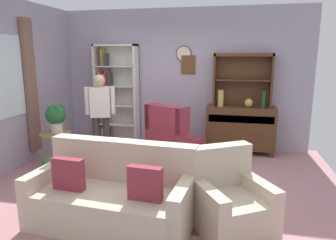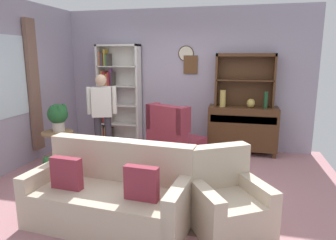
{
  "view_description": "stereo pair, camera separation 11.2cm",
  "coord_description": "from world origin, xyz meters",
  "px_view_note": "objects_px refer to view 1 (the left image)",
  "views": [
    {
      "loc": [
        1.03,
        -4.14,
        1.88
      ],
      "look_at": [
        0.1,
        0.2,
        0.95
      ],
      "focal_mm": 33.0,
      "sensor_mm": 36.0,
      "label": 1
    },
    {
      "loc": [
        1.14,
        -4.11,
        1.88
      ],
      "look_at": [
        0.1,
        0.2,
        0.95
      ],
      "focal_mm": 33.0,
      "sensor_mm": 36.0,
      "label": 2
    }
  ],
  "objects_px": {
    "potted_plant_large": "(56,116)",
    "person_reading": "(101,112)",
    "wingback_chair": "(173,141)",
    "bottle_wine": "(263,100)",
    "vase_tall": "(221,98)",
    "couch_floral": "(114,197)",
    "plant_stand": "(56,146)",
    "coffee_table": "(131,169)",
    "sideboard_hutch": "(243,73)",
    "book_stack": "(132,160)",
    "armchair_floral": "(229,203)",
    "vase_round": "(249,103)",
    "sideboard": "(240,127)",
    "bookshelf": "(113,96)",
    "potted_plant_small": "(50,165)"
  },
  "relations": [
    {
      "from": "sideboard",
      "to": "potted_plant_small",
      "type": "height_order",
      "value": "sideboard"
    },
    {
      "from": "sideboard_hutch",
      "to": "coffee_table",
      "type": "height_order",
      "value": "sideboard_hutch"
    },
    {
      "from": "person_reading",
      "to": "armchair_floral",
      "type": "bearing_deg",
      "value": -37.56
    },
    {
      "from": "plant_stand",
      "to": "coffee_table",
      "type": "bearing_deg",
      "value": -24.08
    },
    {
      "from": "wingback_chair",
      "to": "book_stack",
      "type": "bearing_deg",
      "value": -103.55
    },
    {
      "from": "bottle_wine",
      "to": "plant_stand",
      "type": "height_order",
      "value": "bottle_wine"
    },
    {
      "from": "book_stack",
      "to": "vase_tall",
      "type": "bearing_deg",
      "value": 61.26
    },
    {
      "from": "armchair_floral",
      "to": "book_stack",
      "type": "distance_m",
      "value": 1.53
    },
    {
      "from": "bookshelf",
      "to": "sideboard_hutch",
      "type": "relative_size",
      "value": 1.91
    },
    {
      "from": "sideboard",
      "to": "vase_tall",
      "type": "xyz_separation_m",
      "value": [
        -0.39,
        -0.08,
        0.57
      ]
    },
    {
      "from": "bookshelf",
      "to": "wingback_chair",
      "type": "relative_size",
      "value": 1.97
    },
    {
      "from": "plant_stand",
      "to": "coffee_table",
      "type": "xyz_separation_m",
      "value": [
        1.57,
        -0.7,
        -0.03
      ]
    },
    {
      "from": "coffee_table",
      "to": "bottle_wine",
      "type": "bearing_deg",
      "value": 48.3
    },
    {
      "from": "potted_plant_large",
      "to": "person_reading",
      "type": "height_order",
      "value": "person_reading"
    },
    {
      "from": "vase_tall",
      "to": "book_stack",
      "type": "bearing_deg",
      "value": -118.74
    },
    {
      "from": "vase_tall",
      "to": "couch_floral",
      "type": "bearing_deg",
      "value": -109.86
    },
    {
      "from": "couch_floral",
      "to": "sideboard_hutch",
      "type": "bearing_deg",
      "value": 65.0
    },
    {
      "from": "sideboard",
      "to": "plant_stand",
      "type": "bearing_deg",
      "value": -154.05
    },
    {
      "from": "armchair_floral",
      "to": "person_reading",
      "type": "xyz_separation_m",
      "value": [
        -2.29,
        1.76,
        0.62
      ]
    },
    {
      "from": "wingback_chair",
      "to": "potted_plant_small",
      "type": "xyz_separation_m",
      "value": [
        -1.72,
        -1.14,
        -0.18
      ]
    },
    {
      "from": "vase_round",
      "to": "couch_floral",
      "type": "bearing_deg",
      "value": -118.35
    },
    {
      "from": "couch_floral",
      "to": "armchair_floral",
      "type": "height_order",
      "value": "couch_floral"
    },
    {
      "from": "couch_floral",
      "to": "potted_plant_large",
      "type": "bearing_deg",
      "value": 136.82
    },
    {
      "from": "sideboard_hutch",
      "to": "vase_round",
      "type": "height_order",
      "value": "sideboard_hutch"
    },
    {
      "from": "armchair_floral",
      "to": "person_reading",
      "type": "relative_size",
      "value": 0.68
    },
    {
      "from": "person_reading",
      "to": "coffee_table",
      "type": "relative_size",
      "value": 1.95
    },
    {
      "from": "sideboard",
      "to": "potted_plant_small",
      "type": "xyz_separation_m",
      "value": [
        -2.9,
        -1.93,
        -0.31
      ]
    },
    {
      "from": "bookshelf",
      "to": "couch_floral",
      "type": "distance_m",
      "value": 3.35
    },
    {
      "from": "sideboard_hutch",
      "to": "potted_plant_small",
      "type": "xyz_separation_m",
      "value": [
        -2.9,
        -2.04,
        -1.36
      ]
    },
    {
      "from": "couch_floral",
      "to": "potted_plant_large",
      "type": "relative_size",
      "value": 3.96
    },
    {
      "from": "wingback_chair",
      "to": "vase_round",
      "type": "bearing_deg",
      "value": 28.88
    },
    {
      "from": "bottle_wine",
      "to": "wingback_chair",
      "type": "height_order",
      "value": "bottle_wine"
    },
    {
      "from": "potted_plant_large",
      "to": "book_stack",
      "type": "relative_size",
      "value": 2.3
    },
    {
      "from": "plant_stand",
      "to": "person_reading",
      "type": "distance_m",
      "value": 0.93
    },
    {
      "from": "armchair_floral",
      "to": "book_stack",
      "type": "relative_size",
      "value": 5.19
    },
    {
      "from": "plant_stand",
      "to": "book_stack",
      "type": "height_order",
      "value": "plant_stand"
    },
    {
      "from": "armchair_floral",
      "to": "book_stack",
      "type": "height_order",
      "value": "armchair_floral"
    },
    {
      "from": "coffee_table",
      "to": "sideboard_hutch",
      "type": "bearing_deg",
      "value": 57.21
    },
    {
      "from": "vase_tall",
      "to": "book_stack",
      "type": "distance_m",
      "value": 2.38
    },
    {
      "from": "wingback_chair",
      "to": "person_reading",
      "type": "xyz_separation_m",
      "value": [
        -1.25,
        -0.24,
        0.52
      ]
    },
    {
      "from": "potted_plant_large",
      "to": "coffee_table",
      "type": "bearing_deg",
      "value": -25.47
    },
    {
      "from": "sideboard",
      "to": "potted_plant_large",
      "type": "distance_m",
      "value": 3.39
    },
    {
      "from": "potted_plant_large",
      "to": "person_reading",
      "type": "bearing_deg",
      "value": 33.85
    },
    {
      "from": "sideboard",
      "to": "plant_stand",
      "type": "xyz_separation_m",
      "value": [
        -3.05,
        -1.48,
        -0.13
      ]
    },
    {
      "from": "armchair_floral",
      "to": "vase_round",
      "type": "bearing_deg",
      "value": 84.3
    },
    {
      "from": "book_stack",
      "to": "armchair_floral",
      "type": "bearing_deg",
      "value": -27.03
    },
    {
      "from": "potted_plant_large",
      "to": "person_reading",
      "type": "xyz_separation_m",
      "value": [
        0.61,
        0.41,
        0.02
      ]
    },
    {
      "from": "wingback_chair",
      "to": "plant_stand",
      "type": "bearing_deg",
      "value": -159.62
    },
    {
      "from": "sideboard_hutch",
      "to": "couch_floral",
      "type": "distance_m",
      "value": 3.6
    },
    {
      "from": "sideboard",
      "to": "vase_round",
      "type": "distance_m",
      "value": 0.52
    }
  ]
}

